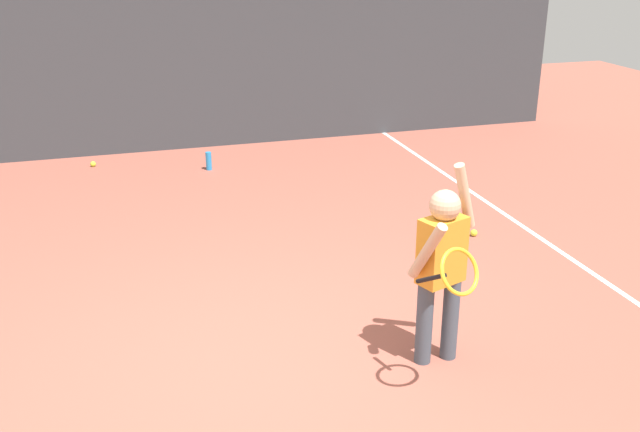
{
  "coord_description": "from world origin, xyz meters",
  "views": [
    {
      "loc": [
        -0.75,
        -3.99,
        2.68
      ],
      "look_at": [
        0.61,
        0.52,
        0.85
      ],
      "focal_mm": 40.94,
      "sensor_mm": 36.0,
      "label": 1
    }
  ],
  "objects_px": {
    "tennis_ball_0": "(93,164)",
    "tennis_ball_4": "(450,197)",
    "tennis_player": "(442,262)",
    "tennis_ball_5": "(474,233)",
    "tennis_ball_1": "(445,206)",
    "water_bottle": "(209,161)"
  },
  "relations": [
    {
      "from": "tennis_player",
      "to": "tennis_ball_0",
      "type": "xyz_separation_m",
      "value": [
        -2.16,
        5.19,
        -0.69
      ]
    },
    {
      "from": "tennis_player",
      "to": "tennis_ball_1",
      "type": "relative_size",
      "value": 20.46
    },
    {
      "from": "tennis_player",
      "to": "tennis_ball_5",
      "type": "xyz_separation_m",
      "value": [
        1.27,
        1.87,
        -0.69
      ]
    },
    {
      "from": "tennis_ball_4",
      "to": "water_bottle",
      "type": "bearing_deg",
      "value": 142.12
    },
    {
      "from": "water_bottle",
      "to": "tennis_ball_1",
      "type": "height_order",
      "value": "water_bottle"
    },
    {
      "from": "tennis_ball_1",
      "to": "water_bottle",
      "type": "bearing_deg",
      "value": 136.5
    },
    {
      "from": "water_bottle",
      "to": "tennis_ball_1",
      "type": "xyz_separation_m",
      "value": [
        2.15,
        -2.04,
        -0.08
      ]
    },
    {
      "from": "tennis_ball_0",
      "to": "tennis_ball_1",
      "type": "height_order",
      "value": "same"
    },
    {
      "from": "tennis_ball_0",
      "to": "tennis_ball_5",
      "type": "distance_m",
      "value": 4.78
    },
    {
      "from": "tennis_player",
      "to": "tennis_ball_1",
      "type": "bearing_deg",
      "value": 43.36
    },
    {
      "from": "tennis_ball_4",
      "to": "tennis_player",
      "type": "bearing_deg",
      "value": -117.91
    },
    {
      "from": "water_bottle",
      "to": "tennis_ball_4",
      "type": "bearing_deg",
      "value": -37.88
    },
    {
      "from": "water_bottle",
      "to": "tennis_ball_0",
      "type": "xyz_separation_m",
      "value": [
        -1.34,
        0.53,
        -0.08
      ]
    },
    {
      "from": "tennis_ball_0",
      "to": "tennis_ball_5",
      "type": "height_order",
      "value": "same"
    },
    {
      "from": "tennis_ball_1",
      "to": "tennis_ball_4",
      "type": "xyz_separation_m",
      "value": [
        0.17,
        0.23,
        0.0
      ]
    },
    {
      "from": "tennis_ball_5",
      "to": "tennis_ball_0",
      "type": "bearing_deg",
      "value": 135.92
    },
    {
      "from": "tennis_player",
      "to": "tennis_ball_5",
      "type": "relative_size",
      "value": 20.46
    },
    {
      "from": "tennis_player",
      "to": "tennis_ball_0",
      "type": "distance_m",
      "value": 5.66
    },
    {
      "from": "water_bottle",
      "to": "tennis_ball_1",
      "type": "relative_size",
      "value": 3.33
    },
    {
      "from": "tennis_ball_0",
      "to": "tennis_ball_4",
      "type": "distance_m",
      "value": 4.35
    },
    {
      "from": "tennis_ball_5",
      "to": "tennis_ball_1",
      "type": "bearing_deg",
      "value": 84.93
    },
    {
      "from": "tennis_ball_4",
      "to": "tennis_ball_5",
      "type": "bearing_deg",
      "value": -103.66
    }
  ]
}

